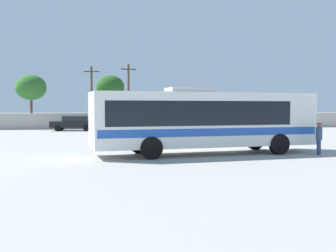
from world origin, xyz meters
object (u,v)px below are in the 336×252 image
coach_bus_white_blue (203,119)px  attendant_by_bus_door (319,137)px  parked_car_second_dark_blue (128,123)px  roadside_tree_left (31,88)px  roadside_tree_midleft (110,87)px  utility_pole_far (129,94)px  parked_car_leftmost_black (74,123)px  utility_pole_near (92,96)px

coach_bus_white_blue → attendant_by_bus_door: (5.67, -1.20, -0.88)m
parked_car_second_dark_blue → roadside_tree_left: size_ratio=0.65×
roadside_tree_midleft → utility_pole_far: bearing=-59.0°
coach_bus_white_blue → roadside_tree_left: bearing=113.4°
parked_car_second_dark_blue → roadside_tree_midleft: bearing=100.6°
coach_bus_white_blue → utility_pole_far: bearing=94.5°
coach_bus_white_blue → roadside_tree_midleft: size_ratio=1.85×
parked_car_second_dark_blue → roadside_tree_left: 15.74m
coach_bus_white_blue → roadside_tree_midleft: bearing=97.8°
attendant_by_bus_door → roadside_tree_midleft: (-9.84, 31.57, 3.90)m
attendant_by_bus_door → parked_car_leftmost_black: bearing=120.3°
parked_car_leftmost_black → utility_pole_near: (1.59, 5.62, 2.93)m
utility_pole_far → roadside_tree_midleft: bearing=121.0°
attendant_by_bus_door → roadside_tree_midleft: bearing=107.3°
coach_bus_white_blue → utility_pole_far: 27.16m
utility_pole_far → utility_pole_near: bearing=170.1°
parked_car_second_dark_blue → utility_pole_far: utility_pole_far is taller
roadside_tree_left → roadside_tree_midleft: 9.71m
parked_car_leftmost_black → roadside_tree_midleft: bearing=65.5°
parked_car_second_dark_blue → roadside_tree_left: roadside_tree_left is taller
attendant_by_bus_door → parked_car_leftmost_black: 26.99m
utility_pole_near → utility_pole_far: bearing=-9.9°
coach_bus_white_blue → parked_car_second_dark_blue: 21.74m
coach_bus_white_blue → attendant_by_bus_door: bearing=-11.9°
utility_pole_near → roadside_tree_midleft: 3.60m
parked_car_second_dark_blue → utility_pole_far: bearing=86.0°
utility_pole_near → utility_pole_far: 4.27m
coach_bus_white_blue → parked_car_leftmost_black: bearing=109.8°
parked_car_second_dark_blue → roadside_tree_midleft: roadside_tree_midleft is taller
coach_bus_white_blue → attendant_by_bus_door: 5.86m
coach_bus_white_blue → attendant_by_bus_door: coach_bus_white_blue is taller
parked_car_leftmost_black → utility_pole_far: size_ratio=0.63×
attendant_by_bus_door → parked_car_second_dark_blue: bearing=109.8°
roadside_tree_left → roadside_tree_midleft: (9.61, -1.44, 0.02)m
parked_car_second_dark_blue → roadside_tree_left: (-11.25, 10.24, 4.02)m
utility_pole_far → roadside_tree_midleft: 4.05m
attendant_by_bus_door → roadside_tree_midleft: size_ratio=0.25×
coach_bus_white_blue → parked_car_second_dark_blue: size_ratio=2.81×
attendant_by_bus_door → roadside_tree_left: (-19.44, 33.01, 3.88)m
coach_bus_white_blue → roadside_tree_left: roadside_tree_left is taller
roadside_tree_left → roadside_tree_midleft: roadside_tree_left is taller
attendant_by_bus_door → parked_car_second_dark_blue: (-8.19, 22.77, -0.13)m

